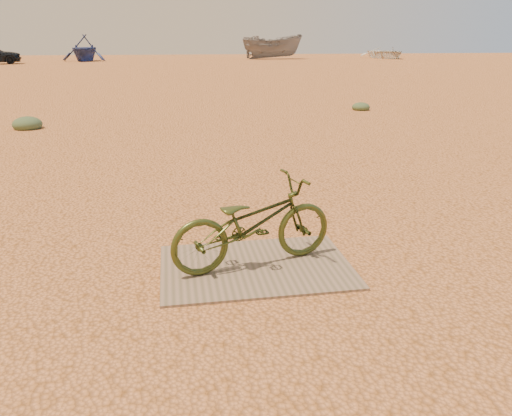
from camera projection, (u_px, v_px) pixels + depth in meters
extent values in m
plane|color=#D88550|center=(206.00, 281.00, 4.15)|extent=(120.00, 120.00, 0.00)
cube|color=#826855|center=(256.00, 267.00, 4.39)|extent=(1.66, 1.15, 0.02)
imported|color=#3B471B|center=(253.00, 223.00, 4.29)|extent=(1.56, 0.87, 0.78)
imported|color=navy|center=(84.00, 48.00, 42.82)|extent=(4.45, 4.90, 2.23)
imported|color=slate|center=(272.00, 47.00, 47.24)|extent=(5.84, 2.34, 2.24)
imported|color=silver|center=(386.00, 53.00, 48.86)|extent=(4.23, 5.61, 1.10)
ellipsoid|color=#4A5F3E|center=(28.00, 129.00, 11.12)|extent=(0.63, 0.63, 0.35)
ellipsoid|color=#4A5F3E|center=(361.00, 110.00, 14.00)|extent=(0.50, 0.50, 0.27)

